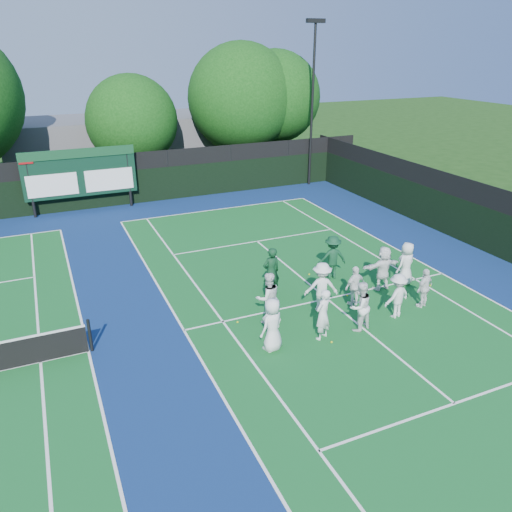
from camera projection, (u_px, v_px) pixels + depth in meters
name	position (u px, v px, depth m)	size (l,w,h in m)	color
ground	(342.00, 311.00, 17.64)	(120.00, 120.00, 0.00)	#183C10
court_apron	(169.00, 334.00, 16.25)	(34.00, 32.00, 0.01)	navy
near_court	(327.00, 299.00, 18.47)	(11.05, 23.85, 0.01)	#125B23
back_fence	(100.00, 184.00, 28.35)	(34.00, 0.08, 3.00)	black
divider_fence_right	(510.00, 231.00, 21.29)	(0.08, 32.00, 3.00)	black
scoreboard	(80.00, 173.00, 27.30)	(6.00, 0.21, 3.55)	black
clubhouse	(140.00, 144.00, 36.32)	(18.00, 6.00, 4.00)	#5D5E63
light_pole_right	(313.00, 86.00, 31.17)	(1.20, 0.30, 10.12)	black
tree_c	(134.00, 123.00, 31.36)	(5.67, 5.67, 7.13)	black
tree_d	(243.00, 101.00, 33.71)	(7.22, 7.22, 8.98)	black
tree_e	(276.00, 99.00, 34.63)	(6.28, 6.28, 8.48)	black
tennis_ball_0	(332.00, 342.00, 15.75)	(0.07, 0.07, 0.07)	#C8CA17
tennis_ball_1	(309.00, 274.00, 20.39)	(0.07, 0.07, 0.07)	#C8CA17
tennis_ball_2	(430.00, 285.00, 19.45)	(0.07, 0.07, 0.07)	#C8CA17
tennis_ball_3	(238.00, 322.00, 16.88)	(0.07, 0.07, 0.07)	#C8CA17
tennis_ball_4	(330.00, 282.00, 19.73)	(0.07, 0.07, 0.07)	#C8CA17
tennis_ball_5	(347.00, 295.00, 18.67)	(0.07, 0.07, 0.07)	#C8CA17
player_front_0	(272.00, 325.00, 15.11)	(0.85, 0.55, 1.75)	white
player_front_1	(323.00, 315.00, 15.69)	(0.63, 0.41, 1.73)	white
player_front_2	(360.00, 306.00, 16.19)	(0.83, 0.65, 1.71)	white
player_front_3	(397.00, 296.00, 16.98)	(1.04, 0.60, 1.61)	silver
player_front_4	(425.00, 288.00, 17.68)	(0.87, 0.36, 1.48)	white
player_back_0	(268.00, 298.00, 16.63)	(0.88, 0.69, 1.81)	white
player_back_1	(321.00, 287.00, 17.36)	(1.18, 0.68, 1.82)	silver
player_back_2	(355.00, 286.00, 17.80)	(0.88, 0.37, 1.51)	white
player_back_3	(383.00, 268.00, 18.93)	(1.62, 0.51, 1.74)	white
player_back_4	(406.00, 264.00, 19.30)	(0.85, 0.55, 1.74)	silver
coach_left	(271.00, 272.00, 18.42)	(0.69, 0.46, 1.90)	#0E331A
coach_right	(332.00, 257.00, 19.80)	(1.16, 0.67, 1.80)	#0F3A21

